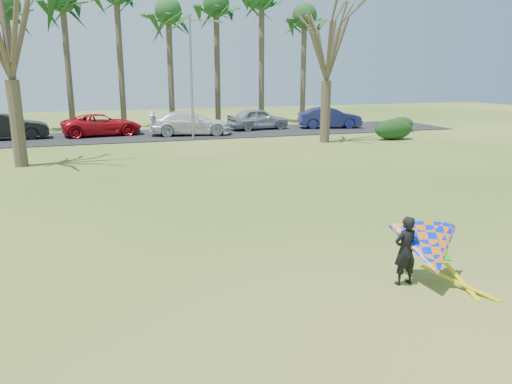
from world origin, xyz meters
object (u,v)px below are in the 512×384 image
object	(u,v)px
bare_tree_right	(328,39)
car_3	(190,123)
bare_tree_left	(5,20)
car_2	(102,125)
streetlight	(194,73)
kite_flyer	(428,250)
car_1	(8,127)
car_4	(258,119)
car_5	(330,118)

from	to	relation	value
bare_tree_right	car_3	world-z (taller)	bare_tree_right
bare_tree_left	car_2	world-z (taller)	bare_tree_left
streetlight	kite_flyer	distance (m)	25.45
bare_tree_left	car_1	xyz separation A→B (m)	(-1.97, 10.52, -6.01)
car_4	kite_flyer	distance (m)	29.63
bare_tree_left	bare_tree_right	bearing A→B (deg)	9.46
bare_tree_left	streetlight	distance (m)	12.58
bare_tree_left	kite_flyer	distance (m)	21.74
car_2	car_4	xyz separation A→B (m)	(11.84, 0.12, 0.06)
car_1	car_3	bearing A→B (deg)	-99.50
streetlight	car_1	size ratio (longest dim) A/B	1.55
car_1	car_3	distance (m)	12.29
bare_tree_right	kite_flyer	size ratio (longest dim) A/B	3.86
bare_tree_left	car_3	distance (m)	14.99
car_3	kite_flyer	bearing A→B (deg)	-171.29
car_1	car_5	xyz separation A→B (m)	(23.81, -0.45, -0.02)
car_2	kite_flyer	world-z (taller)	kite_flyer
bare_tree_right	car_1	size ratio (longest dim) A/B	1.79
car_3	car_4	world-z (taller)	car_3
car_2	bare_tree_left	bearing A→B (deg)	151.47
bare_tree_right	car_1	world-z (taller)	bare_tree_right
car_1	car_5	distance (m)	23.81
streetlight	car_2	bearing A→B (deg)	147.96
bare_tree_left	car_2	xyz separation A→B (m)	(4.14, 10.77, -6.08)
car_2	car_5	size ratio (longest dim) A/B	1.10
streetlight	car_2	world-z (taller)	streetlight
car_1	car_2	xyz separation A→B (m)	(6.11, 0.25, -0.07)
car_4	car_2	bearing A→B (deg)	81.56
car_2	car_4	world-z (taller)	car_4
car_3	car_5	world-z (taller)	car_3
car_5	car_2	bearing A→B (deg)	99.91
bare_tree_left	kite_flyer	world-z (taller)	bare_tree_left
bare_tree_right	kite_flyer	world-z (taller)	bare_tree_right
bare_tree_right	streetlight	distance (m)	9.05
kite_flyer	car_5	bearing A→B (deg)	67.71
car_1	car_4	bearing A→B (deg)	-91.95
bare_tree_right	car_1	xyz separation A→B (m)	(-19.97, 7.52, -5.66)
car_2	car_3	xyz separation A→B (m)	(6.10, -1.62, 0.07)
car_5	kite_flyer	distance (m)	30.54
car_1	car_5	size ratio (longest dim) A/B	1.02
car_2	bare_tree_right	bearing A→B (deg)	-126.78
car_5	car_4	bearing A→B (deg)	94.22
bare_tree_left	car_5	distance (m)	24.79
car_2	car_5	distance (m)	17.71
car_5	bare_tree_right	bearing A→B (deg)	163.71
car_2	kite_flyer	xyz separation A→B (m)	(6.11, -28.96, 0.01)
bare_tree_right	car_2	world-z (taller)	bare_tree_right
car_1	kite_flyer	distance (m)	31.20
car_2	car_1	bearing A→B (deg)	84.86
bare_tree_right	car_2	bearing A→B (deg)	150.73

